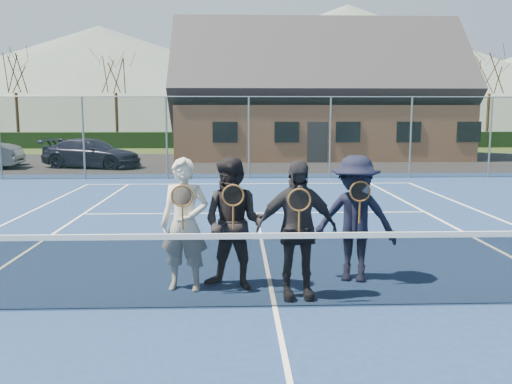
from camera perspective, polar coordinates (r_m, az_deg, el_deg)
ground at (r=26.51m, az=-1.08°, el=3.08°), size 220.00×220.00×0.00m
court_surface at (r=6.85m, az=2.00°, el=-12.16°), size 30.00×30.00×0.02m
tarmac_carpark at (r=26.74m, az=-9.70°, el=3.02°), size 40.00×12.00×0.01m
hedge_row at (r=38.44m, az=-1.41°, el=5.51°), size 40.00×1.20×1.10m
hill_west at (r=104.53m, az=-16.00°, el=11.58°), size 110.00×110.00×18.00m
hill_centre at (r=103.80m, az=9.52°, el=12.92°), size 120.00×120.00×22.00m
car_c at (r=25.14m, az=-16.90°, el=3.92°), size 4.79×3.02×1.29m
court_markings at (r=6.84m, az=2.00°, el=-12.04°), size 11.03×23.83×0.01m
tennis_net at (r=6.68m, az=2.02°, el=-7.90°), size 11.68×0.08×1.10m
perimeter_fence at (r=19.92m, az=-0.76°, el=5.76°), size 30.07×0.07×3.02m
clubhouse at (r=30.76m, az=6.38°, el=11.19°), size 15.60×8.20×7.70m
tree_a at (r=42.48m, az=-24.11°, el=12.15°), size 3.20×3.20×7.77m
tree_b at (r=40.45m, az=-14.64°, el=12.82°), size 3.20×3.20×7.77m
tree_c at (r=39.62m, az=1.52°, el=13.18°), size 3.20×3.20×7.77m
tree_d at (r=41.46m, az=15.80°, el=12.66°), size 3.20×3.20×7.77m
tree_e at (r=43.64m, az=23.49°, el=12.06°), size 3.20×3.20×7.77m
player_a at (r=7.34m, az=-7.52°, el=-3.40°), size 0.72×0.55×1.80m
player_b at (r=7.34m, az=-2.40°, el=-3.36°), size 1.07×0.96×1.80m
player_c at (r=6.98m, az=4.29°, el=-3.97°), size 1.08×0.53×1.80m
player_d at (r=7.81m, az=10.37°, el=-2.78°), size 1.32×1.01×1.80m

